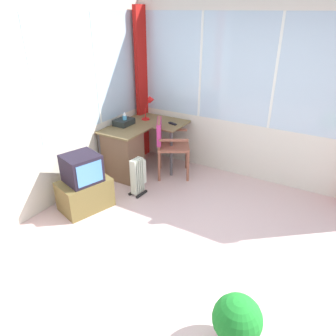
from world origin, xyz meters
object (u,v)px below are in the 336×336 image
at_px(desk_lamp, 150,104).
at_px(wooden_armchair, 166,140).
at_px(desk, 125,152).
at_px(spray_bottle, 125,119).
at_px(paper_tray, 124,122).
at_px(space_heater, 138,176).
at_px(tv_remote, 173,124).
at_px(tv_on_stand, 84,185).
at_px(potted_plant, 237,321).

bearing_deg(desk_lamp, wooden_armchair, -123.11).
bearing_deg(desk_lamp, desk, 176.77).
height_order(spray_bottle, paper_tray, spray_bottle).
height_order(paper_tray, wooden_armchair, wooden_armchair).
distance_m(wooden_armchair, space_heater, 0.77).
height_order(tv_remote, paper_tray, paper_tray).
relative_size(tv_on_stand, space_heater, 1.40).
height_order(tv_remote, potted_plant, tv_remote).
bearing_deg(spray_bottle, tv_on_stand, -169.26).
distance_m(desk, paper_tray, 0.47).
distance_m(tv_remote, potted_plant, 3.23).
xyz_separation_m(spray_bottle, space_heater, (-0.54, -0.62, -0.59)).
distance_m(paper_tray, tv_on_stand, 1.34).
bearing_deg(paper_tray, desk_lamp, -22.75).
relative_size(spray_bottle, tv_on_stand, 0.28).
distance_m(desk, desk_lamp, 0.90).
bearing_deg(space_heater, desk_lamp, 23.92).
bearing_deg(paper_tray, desk, -143.20).
relative_size(desk, spray_bottle, 5.69).
bearing_deg(wooden_armchair, paper_tray, 102.62).
bearing_deg(paper_tray, tv_remote, -57.72).
distance_m(desk_lamp, spray_bottle, 0.52).
bearing_deg(space_heater, paper_tray, 49.55).
xyz_separation_m(paper_tray, wooden_armchair, (0.15, -0.68, -0.21)).
relative_size(desk_lamp, spray_bottle, 1.76).
relative_size(wooden_armchair, potted_plant, 1.98).
xyz_separation_m(paper_tray, tv_on_stand, (-1.22, -0.26, -0.47)).
xyz_separation_m(desk_lamp, spray_bottle, (-0.48, 0.17, -0.14)).
bearing_deg(paper_tray, space_heater, -130.45).
relative_size(desk_lamp, paper_tray, 1.27).
bearing_deg(desk, spray_bottle, 32.50).
distance_m(spray_bottle, tv_on_stand, 1.34).
xyz_separation_m(spray_bottle, wooden_armchair, (0.16, -0.65, -0.27)).
xyz_separation_m(desk, tv_on_stand, (-1.01, -0.10, -0.08)).
xyz_separation_m(paper_tray, space_heater, (-0.55, -0.65, -0.53)).
xyz_separation_m(wooden_armchair, potted_plant, (-2.22, -1.98, -0.36)).
relative_size(tv_remote, space_heater, 0.27).
xyz_separation_m(spray_bottle, paper_tray, (0.01, 0.03, -0.06)).
bearing_deg(tv_remote, tv_on_stand, -176.76).
height_order(tv_remote, tv_on_stand, tv_remote).
relative_size(spray_bottle, wooden_armchair, 0.24).
bearing_deg(tv_on_stand, desk_lamp, 2.16).
xyz_separation_m(desk, paper_tray, (0.21, 0.16, 0.40)).
relative_size(tv_remote, potted_plant, 0.33).
bearing_deg(desk_lamp, space_heater, -156.08).
bearing_deg(tv_on_stand, tv_remote, -13.39).
bearing_deg(paper_tray, wooden_armchair, -77.38).
distance_m(spray_bottle, potted_plant, 3.39).
bearing_deg(wooden_armchair, desk, 124.81).
bearing_deg(spray_bottle, desk_lamp, -19.27).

